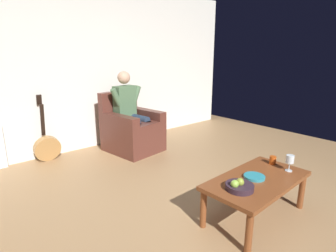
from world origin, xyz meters
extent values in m
plane|color=#A17B51|center=(0.00, 0.00, 0.00)|extent=(7.17, 7.17, 0.00)
cube|color=silver|center=(0.00, -3.02, 1.35)|extent=(6.34, 0.06, 2.70)
cube|color=#562C23|center=(-0.50, -2.36, 0.21)|extent=(0.85, 0.92, 0.41)
cube|color=#562C23|center=(-0.51, -2.30, 0.46)|extent=(0.53, 0.76, 0.10)
cube|color=#562C23|center=(-0.78, -2.40, 0.53)|extent=(0.27, 0.84, 0.24)
cube|color=#562C23|center=(-0.21, -2.32, 0.53)|extent=(0.27, 0.84, 0.24)
cube|color=#562C23|center=(-0.45, -2.71, 0.69)|extent=(0.74, 0.23, 0.55)
cube|color=#4E6E4B|center=(-0.47, -2.54, 0.79)|extent=(0.38, 0.23, 0.55)
sphere|color=tan|center=(-0.47, -2.54, 1.20)|extent=(0.21, 0.21, 0.21)
cylinder|color=#27354B|center=(-0.60, -2.35, 0.53)|extent=(0.19, 0.44, 0.13)
cylinder|color=#27354B|center=(-0.63, -2.14, 0.26)|extent=(0.13, 0.13, 0.51)
cylinder|color=#4E6E4B|center=(-0.68, -2.52, 0.91)|extent=(0.21, 0.12, 0.29)
cylinder|color=#27354B|center=(-0.40, -2.32, 0.53)|extent=(0.19, 0.44, 0.13)
cylinder|color=#27354B|center=(-0.43, -2.11, 0.26)|extent=(0.13, 0.13, 0.51)
cylinder|color=#4E6E4B|center=(-0.27, -2.46, 0.91)|extent=(0.21, 0.12, 0.29)
cube|color=brown|center=(-0.36, 0.03, 0.39)|extent=(1.12, 0.62, 0.04)
cylinder|color=brown|center=(-0.87, 0.25, 0.19)|extent=(0.06, 0.06, 0.37)
cylinder|color=brown|center=(0.13, 0.29, 0.19)|extent=(0.06, 0.06, 0.37)
cylinder|color=brown|center=(-0.85, -0.22, 0.19)|extent=(0.06, 0.06, 0.37)
cylinder|color=brown|center=(0.15, -0.18, 0.19)|extent=(0.06, 0.06, 0.37)
cylinder|color=#AC7D46|center=(0.74, -2.81, 0.19)|extent=(0.38, 0.17, 0.39)
cylinder|color=black|center=(0.74, -2.76, 0.21)|extent=(0.11, 0.02, 0.11)
cube|color=black|center=(0.74, -2.89, 0.62)|extent=(0.05, 0.12, 0.49)
cube|color=black|center=(0.74, -2.94, 0.92)|extent=(0.07, 0.05, 0.14)
cylinder|color=silver|center=(-0.76, 0.14, 0.42)|extent=(0.07, 0.07, 0.01)
cylinder|color=silver|center=(-0.76, 0.14, 0.46)|extent=(0.01, 0.01, 0.08)
cylinder|color=silver|center=(-0.76, 0.14, 0.54)|extent=(0.08, 0.08, 0.08)
cylinder|color=#590C19|center=(-0.76, 0.14, 0.52)|extent=(0.07, 0.07, 0.03)
cylinder|color=#30202C|center=(-0.04, 0.05, 0.44)|extent=(0.25, 0.25, 0.05)
sphere|color=#88B340|center=(0.02, 0.05, 0.48)|extent=(0.07, 0.07, 0.07)
sphere|color=olive|center=(-0.05, 0.05, 0.48)|extent=(0.07, 0.07, 0.07)
cylinder|color=teal|center=(-0.34, 0.01, 0.43)|extent=(0.20, 0.20, 0.02)
cylinder|color=#BA4914|center=(-0.79, -0.06, 0.46)|extent=(0.07, 0.07, 0.09)
camera|label=1|loc=(1.82, 1.29, 1.57)|focal=28.86mm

